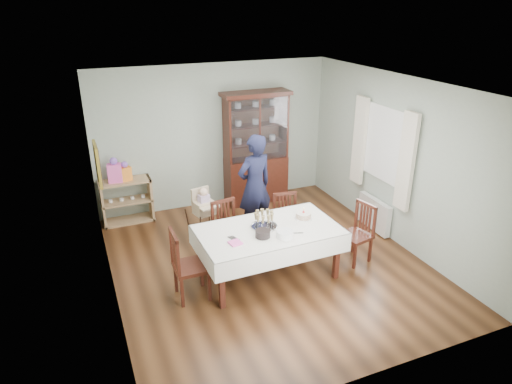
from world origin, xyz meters
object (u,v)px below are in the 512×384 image
dining_table (268,252)px  chair_far_left (229,243)px  sideboard (127,201)px  gift_bag_orange (125,172)px  high_chair (205,220)px  gift_bag_pink (115,171)px  chair_end_left (190,277)px  china_cabinet (256,147)px  champagne_tray (264,222)px  woman (255,186)px  birthday_cake (303,216)px  chair_end_right (355,244)px  chair_far_right (287,233)px

dining_table → chair_far_left: chair_far_left is taller
sideboard → gift_bag_orange: bearing=-34.2°
high_chair → gift_bag_pink: bearing=121.9°
chair_end_left → gift_bag_pink: (-0.60, 2.64, 0.70)m
dining_table → china_cabinet: size_ratio=0.93×
chair_far_left → champagne_tray: (0.34, -0.58, 0.56)m
dining_table → china_cabinet: china_cabinet is taller
chair_end_left → champagne_tray: 1.27m
china_cabinet → champagne_tray: china_cabinet is taller
dining_table → chair_end_left: 1.18m
chair_far_left → chair_end_left: bearing=-145.9°
woman → champagne_tray: (-0.34, -1.18, -0.05)m
birthday_cake → gift_bag_orange: size_ratio=0.74×
sideboard → chair_end_right: 4.07m
sideboard → chair_far_left: 2.31m
champagne_tray → birthday_cake: champagne_tray is taller
chair_far_left → gift_bag_orange: 2.37m
woman → dining_table: bearing=63.3°
china_cabinet → gift_bag_orange: china_cabinet is taller
china_cabinet → birthday_cake: (-0.27, -2.46, -0.32)m
chair_far_right → china_cabinet: bearing=90.7°
sideboard → champagne_tray: 3.00m
champagne_tray → gift_bag_pink: 3.04m
chair_far_left → woman: woman is taller
china_cabinet → chair_far_right: 2.14m
dining_table → champagne_tray: (-0.03, 0.09, 0.45)m
chair_far_right → champagne_tray: champagne_tray is taller
chair_far_left → gift_bag_pink: size_ratio=2.09×
china_cabinet → high_chair: bearing=-139.6°
china_cabinet → dining_table: bearing=-108.9°
sideboard → chair_end_right: chair_end_right is taller
gift_bag_orange → chair_end_right: bearing=-41.9°
chair_far_right → champagne_tray: size_ratio=2.37×
champagne_tray → gift_bag_orange: bearing=122.1°
china_cabinet → gift_bag_pink: 2.65m
dining_table → woman: woman is taller
china_cabinet → chair_far_left: china_cabinet is taller
woman → china_cabinet: bearing=-126.4°
chair_end_left → birthday_cake: 1.86m
high_chair → gift_bag_orange: (-1.05, 1.21, 0.59)m
dining_table → high_chair: bearing=111.7°
chair_far_left → woman: bearing=33.6°
chair_far_left → birthday_cake: 1.24m
chair_far_left → chair_end_left: 1.08m
champagne_tray → birthday_cake: (0.64, 0.02, -0.03)m
china_cabinet → woman: (-0.57, -1.31, -0.24)m
china_cabinet → high_chair: (-1.42, -1.21, -0.75)m
sideboard → birthday_cake: bearing=-48.1°
sideboard → woman: woman is taller
chair_far_right → chair_end_left: chair_end_left is taller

